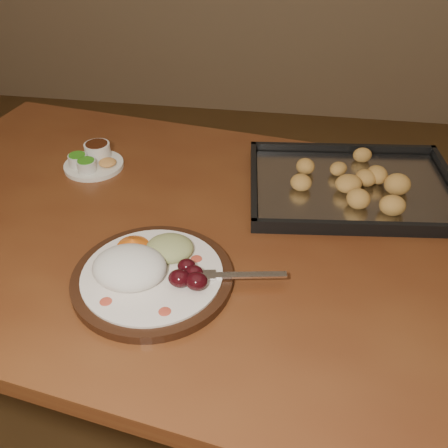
# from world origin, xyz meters

# --- Properties ---
(ground) EXTENTS (4.00, 4.00, 0.00)m
(ground) POSITION_xyz_m (0.00, 0.00, 0.00)
(ground) COLOR brown
(ground) RESTS_ON ground
(dining_table) EXTENTS (1.62, 1.12, 0.75)m
(dining_table) POSITION_xyz_m (-0.02, -0.26, 0.65)
(dining_table) COLOR brown
(dining_table) RESTS_ON ground
(dinner_plate) EXTENTS (0.39, 0.30, 0.07)m
(dinner_plate) POSITION_xyz_m (-0.08, -0.44, 0.77)
(dinner_plate) COLOR black
(dinner_plate) RESTS_ON dining_table
(condiment_saucer) EXTENTS (0.15, 0.15, 0.05)m
(condiment_saucer) POSITION_xyz_m (-0.33, -0.06, 0.77)
(condiment_saucer) COLOR white
(condiment_saucer) RESTS_ON dining_table
(baking_tray) EXTENTS (0.51, 0.40, 0.05)m
(baking_tray) POSITION_xyz_m (0.30, -0.07, 0.77)
(baking_tray) COLOR black
(baking_tray) RESTS_ON dining_table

